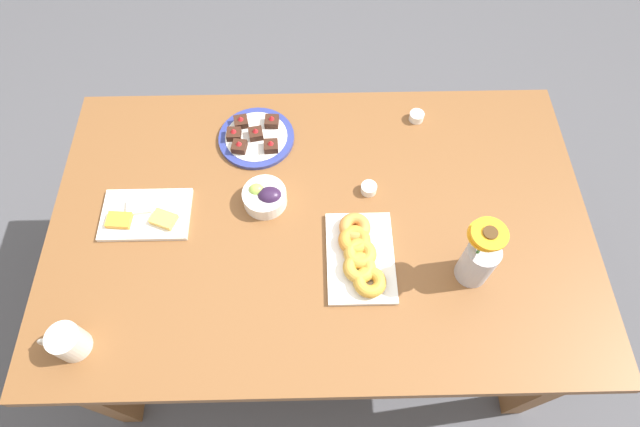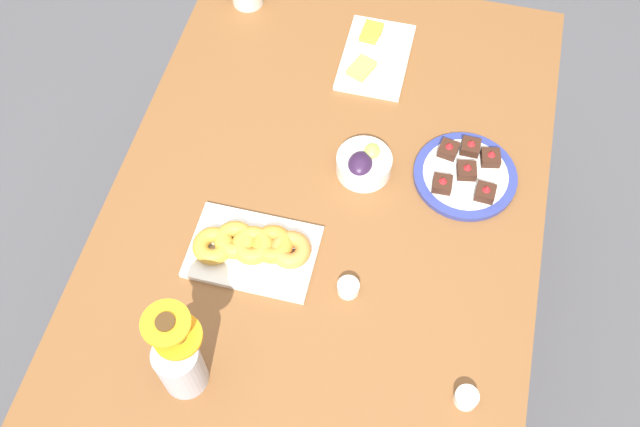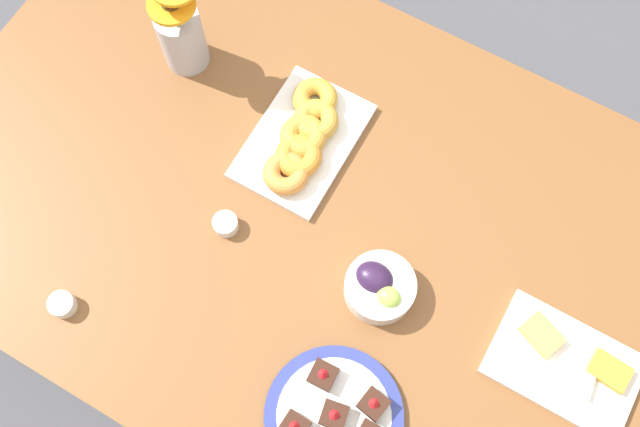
% 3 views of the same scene
% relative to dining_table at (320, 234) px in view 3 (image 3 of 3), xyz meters
% --- Properties ---
extents(ground_plane, '(6.00, 6.00, 0.00)m').
position_rel_dining_table_xyz_m(ground_plane, '(0.00, 0.00, -0.65)').
color(ground_plane, '#4C4C51').
extents(dining_table, '(1.60, 1.00, 0.74)m').
position_rel_dining_table_xyz_m(dining_table, '(0.00, 0.00, 0.00)').
color(dining_table, brown).
rests_on(dining_table, ground_plane).
extents(grape_bowl, '(0.13, 0.13, 0.07)m').
position_rel_dining_table_xyz_m(grape_bowl, '(0.16, -0.07, 0.12)').
color(grape_bowl, white).
rests_on(grape_bowl, dining_table).
extents(cheese_platter, '(0.26, 0.17, 0.03)m').
position_rel_dining_table_xyz_m(cheese_platter, '(0.52, -0.02, 0.10)').
color(cheese_platter, white).
rests_on(cheese_platter, dining_table).
extents(croissant_platter, '(0.19, 0.28, 0.05)m').
position_rel_dining_table_xyz_m(croissant_platter, '(-0.11, 0.13, 0.11)').
color(croissant_platter, white).
rests_on(croissant_platter, dining_table).
extents(jam_cup_honey, '(0.05, 0.05, 0.03)m').
position_rel_dining_table_xyz_m(jam_cup_honey, '(-0.33, -0.38, 0.10)').
color(jam_cup_honey, white).
rests_on(jam_cup_honey, dining_table).
extents(jam_cup_berry, '(0.05, 0.05, 0.03)m').
position_rel_dining_table_xyz_m(jam_cup_berry, '(-0.15, -0.10, 0.10)').
color(jam_cup_berry, white).
rests_on(jam_cup_berry, dining_table).
extents(dessert_plate, '(0.24, 0.24, 0.05)m').
position_rel_dining_table_xyz_m(dessert_plate, '(0.20, -0.30, 0.10)').
color(dessert_plate, navy).
rests_on(dessert_plate, dining_table).
extents(flower_vase, '(0.11, 0.11, 0.26)m').
position_rel_dining_table_xyz_m(flower_vase, '(-0.41, 0.18, 0.18)').
color(flower_vase, '#B2B2BC').
rests_on(flower_vase, dining_table).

